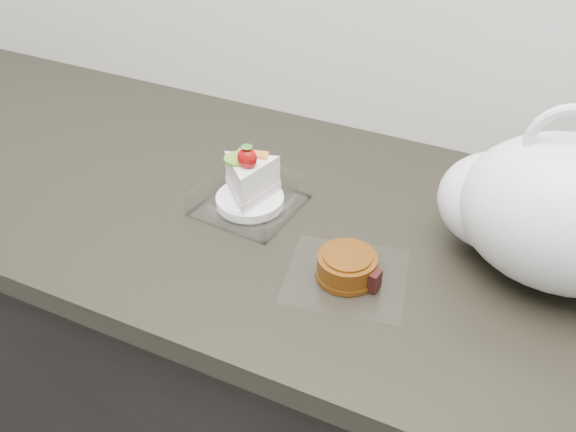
{
  "coord_description": "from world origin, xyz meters",
  "views": [
    {
      "loc": [
        0.31,
        0.93,
        1.52
      ],
      "look_at": [
        -0.03,
        1.63,
        0.94
      ],
      "focal_mm": 40.0,
      "sensor_mm": 36.0,
      "label": 1
    }
  ],
  "objects": [
    {
      "name": "mooncake_wrap",
      "position": [
        0.09,
        1.58,
        0.92
      ],
      "size": [
        0.2,
        0.19,
        0.04
      ],
      "rotation": [
        0.0,
        0.0,
        0.39
      ],
      "color": "white",
      "rests_on": "counter"
    },
    {
      "name": "cake_tray",
      "position": [
        -0.12,
        1.68,
        0.93
      ],
      "size": [
        0.16,
        0.16,
        0.12
      ],
      "rotation": [
        0.0,
        0.0,
        -0.08
      ],
      "color": "white",
      "rests_on": "counter"
    },
    {
      "name": "counter",
      "position": [
        0.0,
        1.69,
        0.45
      ],
      "size": [
        2.04,
        0.64,
        0.9
      ],
      "color": "black",
      "rests_on": "ground"
    },
    {
      "name": "plastic_bag",
      "position": [
        0.33,
        1.72,
        1.01
      ],
      "size": [
        0.33,
        0.24,
        0.27
      ],
      "rotation": [
        0.0,
        0.0,
        -0.05
      ],
      "color": "white",
      "rests_on": "counter"
    }
  ]
}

